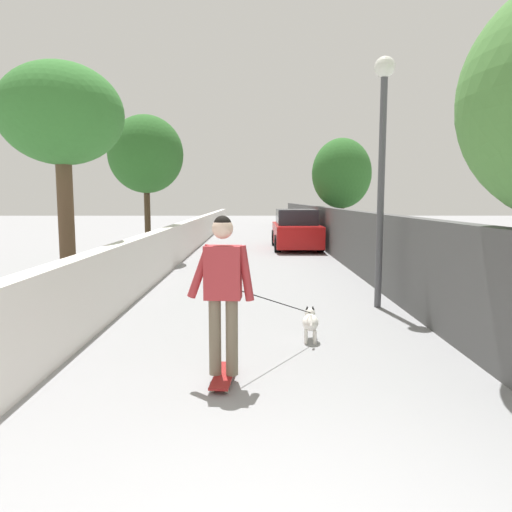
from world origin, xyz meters
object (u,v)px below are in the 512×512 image
object	(u,v)px
tree_left_far	(61,117)
skateboard	(224,376)
person_skateboarder	(223,283)
dog	(310,321)
tree_right_mid	(342,174)
tree_left_near	(146,155)
lamp_post	(383,139)
car_near	(296,230)

from	to	relation	value
tree_left_far	skateboard	bearing A→B (deg)	-143.43
person_skateboarder	dog	world-z (taller)	person_skateboarder
tree_left_far	tree_right_mid	bearing A→B (deg)	-33.16
tree_right_mid	tree_left_near	bearing A→B (deg)	130.10
tree_left_near	tree_left_far	world-z (taller)	tree_left_far
tree_left_near	skateboard	xyz separation A→B (m)	(-10.10, -3.02, -3.23)
tree_right_mid	lamp_post	distance (m)	12.62
tree_left_near	tree_right_mid	xyz separation A→B (m)	(6.00, -7.12, -0.28)
tree_left_far	skateboard	distance (m)	6.69
skateboard	person_skateboarder	size ratio (longest dim) A/B	0.48
person_skateboarder	dog	xyz separation A→B (m)	(1.49, -1.09, -0.80)
lamp_post	car_near	distance (m)	10.60
car_near	tree_left_far	bearing A→B (deg)	150.04
lamp_post	tree_left_far	bearing A→B (deg)	80.30
tree_left_far	dog	distance (m)	6.37
tree_left_near	tree_left_far	xyz separation A→B (m)	(-5.50, 0.39, 0.23)
tree_left_near	car_near	world-z (taller)	tree_left_near
tree_left_near	person_skateboarder	size ratio (longest dim) A/B	2.66
skateboard	car_near	xyz separation A→B (m)	(13.92, -1.96, 0.65)
skateboard	car_near	size ratio (longest dim) A/B	0.19
skateboard	car_near	bearing A→B (deg)	-8.01
dog	car_near	world-z (taller)	car_near
lamp_post	tree_right_mid	bearing A→B (deg)	-7.02
tree_left_far	skateboard	size ratio (longest dim) A/B	5.60
tree_right_mid	car_near	size ratio (longest dim) A/B	1.06
skateboard	dog	xyz separation A→B (m)	(1.49, -1.09, 0.21)
tree_right_mid	tree_left_far	xyz separation A→B (m)	(-11.50, 7.51, 0.50)
dog	car_near	xyz separation A→B (m)	(12.43, -0.87, 0.44)
tree_right_mid	tree_left_far	world-z (taller)	tree_left_far
car_near	skateboard	bearing A→B (deg)	171.99
tree_right_mid	tree_left_far	bearing A→B (deg)	146.84
tree_left_far	person_skateboarder	size ratio (longest dim) A/B	2.69
car_near	dog	bearing A→B (deg)	176.00
skateboard	car_near	distance (m)	14.07
tree_left_near	tree_left_far	distance (m)	5.52
tree_left_near	car_near	distance (m)	6.79
tree_left_near	tree_right_mid	size ratio (longest dim) A/B	0.99
skateboard	person_skateboarder	xyz separation A→B (m)	(-0.00, -0.00, 1.01)
tree_left_far	lamp_post	xyz separation A→B (m)	(-1.02, -5.97, -0.54)
tree_left_near	tree_right_mid	bearing A→B (deg)	-49.90
tree_left_far	dog	size ratio (longest dim) A/B	2.57
lamp_post	skateboard	world-z (taller)	lamp_post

